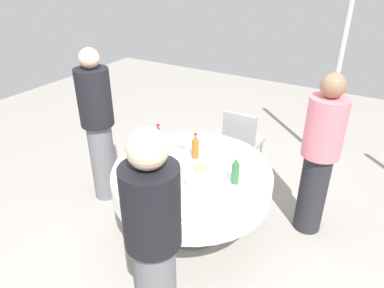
% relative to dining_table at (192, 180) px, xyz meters
% --- Properties ---
extents(ground_plane, '(10.00, 10.00, 0.00)m').
position_rel_dining_table_xyz_m(ground_plane, '(0.00, 0.00, -0.59)').
color(ground_plane, gray).
extents(dining_table, '(1.46, 1.46, 0.74)m').
position_rel_dining_table_xyz_m(dining_table, '(0.00, 0.00, 0.00)').
color(dining_table, white).
rests_on(dining_table, ground_plane).
extents(bottle_brown_left, '(0.07, 0.07, 0.28)m').
position_rel_dining_table_xyz_m(bottle_brown_left, '(0.43, -0.09, 0.28)').
color(bottle_brown_left, '#593314').
rests_on(bottle_brown_left, dining_table).
extents(bottle_green_far, '(0.07, 0.07, 0.31)m').
position_rel_dining_table_xyz_m(bottle_green_far, '(0.45, 0.09, 0.29)').
color(bottle_green_far, '#2D6B38').
rests_on(bottle_green_far, dining_table).
extents(bottle_green_inner, '(0.07, 0.07, 0.25)m').
position_rel_dining_table_xyz_m(bottle_green_inner, '(-0.44, 0.03, 0.26)').
color(bottle_green_inner, '#2D6B38').
rests_on(bottle_green_inner, dining_table).
extents(bottle_amber_west, '(0.07, 0.07, 0.25)m').
position_rel_dining_table_xyz_m(bottle_amber_west, '(0.06, -0.16, 0.26)').
color(bottle_amber_west, '#8C5619').
rests_on(bottle_amber_west, dining_table).
extents(wine_glass_west, '(0.07, 0.07, 0.13)m').
position_rel_dining_table_xyz_m(wine_glass_west, '(0.21, -0.22, 0.24)').
color(wine_glass_west, white).
rests_on(wine_glass_west, dining_table).
extents(wine_glass_south, '(0.06, 0.06, 0.13)m').
position_rel_dining_table_xyz_m(wine_glass_south, '(-0.14, 0.29, 0.24)').
color(wine_glass_south, white).
rests_on(wine_glass_south, dining_table).
extents(plate_outer, '(0.22, 0.22, 0.04)m').
position_rel_dining_table_xyz_m(plate_outer, '(0.23, 0.04, 0.16)').
color(plate_outer, white).
rests_on(plate_outer, dining_table).
extents(plate_right, '(0.25, 0.25, 0.04)m').
position_rel_dining_table_xyz_m(plate_right, '(-0.10, 0.01, 0.16)').
color(plate_right, white).
rests_on(plate_right, dining_table).
extents(knife_far, '(0.08, 0.17, 0.00)m').
position_rel_dining_table_xyz_m(knife_far, '(0.04, -0.42, 0.15)').
color(knife_far, silver).
rests_on(knife_far, dining_table).
extents(folded_napkin, '(0.19, 0.19, 0.02)m').
position_rel_dining_table_xyz_m(folded_napkin, '(-0.48, 0.30, 0.16)').
color(folded_napkin, white).
rests_on(folded_napkin, dining_table).
extents(person_left, '(0.34, 0.34, 1.67)m').
position_rel_dining_table_xyz_m(person_left, '(1.15, -0.03, 0.28)').
color(person_left, slate).
rests_on(person_left, ground_plane).
extents(person_far, '(0.34, 0.34, 1.59)m').
position_rel_dining_table_xyz_m(person_far, '(-0.96, -0.64, 0.24)').
color(person_far, '#26262B').
rests_on(person_far, ground_plane).
extents(person_inner, '(0.34, 0.34, 1.65)m').
position_rel_dining_table_xyz_m(person_inner, '(-0.37, 1.08, 0.28)').
color(person_inner, slate).
rests_on(person_inner, ground_plane).
extents(chair_north, '(0.40, 0.40, 0.87)m').
position_rel_dining_table_xyz_m(chair_north, '(0.00, -1.15, -0.07)').
color(chair_north, '#99999E').
rests_on(chair_north, ground_plane).
extents(tent_pole_secondary, '(0.07, 0.07, 2.35)m').
position_rel_dining_table_xyz_m(tent_pole_secondary, '(-0.77, -2.14, 0.58)').
color(tent_pole_secondary, '#B2B5B7').
rests_on(tent_pole_secondary, ground_plane).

